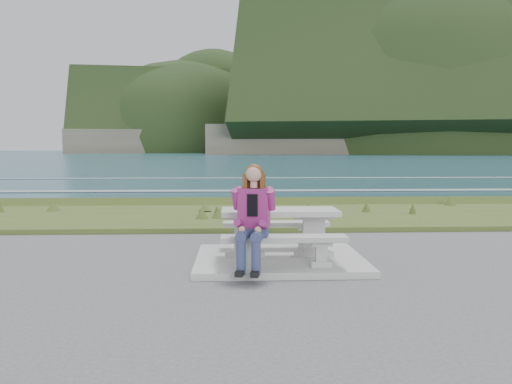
% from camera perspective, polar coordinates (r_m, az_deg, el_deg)
% --- Properties ---
extents(concrete_slab, '(2.60, 2.10, 0.10)m').
position_cam_1_polar(concrete_slab, '(7.91, 2.70, -7.73)').
color(concrete_slab, '#ADADA8').
rests_on(concrete_slab, ground).
extents(picnic_table, '(1.80, 0.75, 0.75)m').
position_cam_1_polar(picnic_table, '(7.80, 2.72, -3.18)').
color(picnic_table, '#ADADA8').
rests_on(picnic_table, concrete_slab).
extents(bench_landward, '(1.80, 0.35, 0.45)m').
position_cam_1_polar(bench_landward, '(7.15, 3.22, -5.83)').
color(bench_landward, '#ADADA8').
rests_on(bench_landward, concrete_slab).
extents(bench_seaward, '(1.80, 0.35, 0.45)m').
position_cam_1_polar(bench_seaward, '(8.52, 2.29, -4.07)').
color(bench_seaward, '#ADADA8').
rests_on(bench_seaward, concrete_slab).
extents(grass_verge, '(160.00, 4.50, 0.22)m').
position_cam_1_polar(grass_verge, '(12.83, 0.70, -3.03)').
color(grass_verge, '#3B4C1C').
rests_on(grass_verge, ground).
extents(shore_drop, '(160.00, 0.80, 2.20)m').
position_cam_1_polar(shore_drop, '(15.70, 0.12, -1.55)').
color(shore_drop, brown).
rests_on(shore_drop, ground).
extents(ocean, '(1600.00, 1600.00, 0.09)m').
position_cam_1_polar(ocean, '(32.97, -1.22, -1.15)').
color(ocean, '#204C5C').
rests_on(ocean, ground).
extents(headland_range, '(729.83, 363.95, 210.79)m').
position_cam_1_polar(headland_range, '(448.68, 22.86, 5.65)').
color(headland_range, brown).
rests_on(headland_range, ground).
extents(seated_woman, '(0.56, 0.81, 1.48)m').
position_cam_1_polar(seated_woman, '(6.95, -0.46, -4.51)').
color(seated_woman, navy).
rests_on(seated_woman, concrete_slab).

